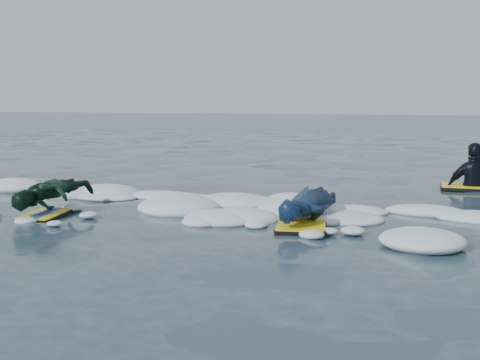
{
  "coord_description": "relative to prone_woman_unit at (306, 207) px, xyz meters",
  "views": [
    {
      "loc": [
        3.98,
        -7.05,
        1.59
      ],
      "look_at": [
        0.99,
        1.6,
        0.37
      ],
      "focal_mm": 45.0,
      "sensor_mm": 36.0,
      "label": 1
    }
  ],
  "objects": [
    {
      "name": "ground",
      "position": [
        -2.3,
        -0.41,
        -0.22
      ],
      "size": [
        120.0,
        120.0,
        0.0
      ],
      "primitive_type": "plane",
      "color": "#183239",
      "rests_on": "ground"
    },
    {
      "name": "foam_band",
      "position": [
        -2.3,
        0.63,
        -0.22
      ],
      "size": [
        12.0,
        3.1,
        0.3
      ],
      "primitive_type": null,
      "color": "white",
      "rests_on": "ground"
    },
    {
      "name": "prone_woman_unit",
      "position": [
        0.0,
        0.0,
        0.0
      ],
      "size": [
        0.79,
        1.69,
        0.43
      ],
      "rotation": [
        0.0,
        0.0,
        1.75
      ],
      "color": "black",
      "rests_on": "ground"
    },
    {
      "name": "prone_child_unit",
      "position": [
        -3.46,
        -0.56,
        0.04
      ],
      "size": [
        0.8,
        1.36,
        0.5
      ],
      "rotation": [
        0.0,
        0.0,
        1.79
      ],
      "color": "black",
      "rests_on": "ground"
    },
    {
      "name": "waiting_rider_unit",
      "position": [
        2.16,
        3.86,
        -0.22
      ],
      "size": [
        1.15,
        0.66,
        1.7
      ],
      "rotation": [
        0.0,
        0.0,
        0.03
      ],
      "color": "black",
      "rests_on": "ground"
    }
  ]
}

